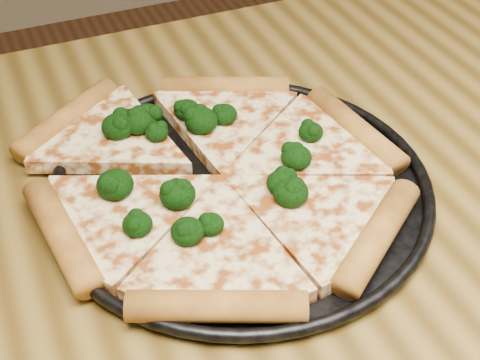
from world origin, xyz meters
name	(u,v)px	position (x,y,z in m)	size (l,w,h in m)	color
dining_table	(352,342)	(0.00, 0.00, 0.66)	(1.20, 0.90, 0.75)	brown
pizza_pan	(240,187)	(-0.05, 0.12, 0.76)	(0.33, 0.33, 0.02)	black
pizza	(217,175)	(-0.07, 0.13, 0.77)	(0.33, 0.36, 0.03)	#FFE29C
broccoli_florets	(188,155)	(-0.09, 0.16, 0.78)	(0.21, 0.19, 0.02)	black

